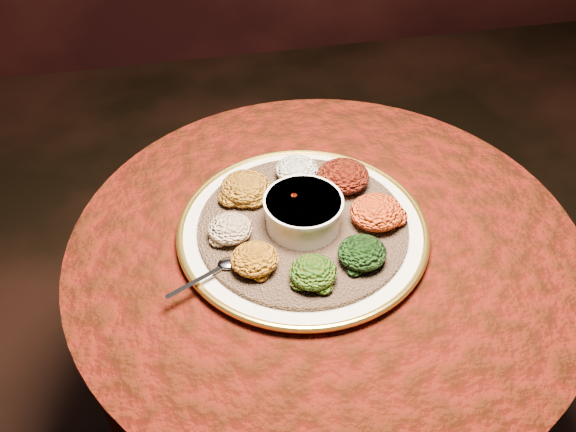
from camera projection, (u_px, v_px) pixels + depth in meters
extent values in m
cylinder|color=black|center=(315.00, 432.00, 1.68)|extent=(0.44, 0.44, 0.04)
cylinder|color=black|center=(319.00, 363.00, 1.46)|extent=(0.12, 0.12, 0.68)
cylinder|color=black|center=(325.00, 256.00, 1.21)|extent=(0.80, 0.80, 0.04)
cylinder|color=#410C05|center=(323.00, 304.00, 1.31)|extent=(0.93, 0.93, 0.34)
cylinder|color=#410C05|center=(326.00, 246.00, 1.19)|extent=(0.96, 0.96, 0.01)
cylinder|color=white|center=(303.00, 232.00, 1.20)|extent=(0.50, 0.50, 0.02)
torus|color=gold|center=(303.00, 229.00, 1.19)|extent=(0.47, 0.47, 0.01)
cylinder|color=brown|center=(303.00, 226.00, 1.19)|extent=(0.45, 0.45, 0.01)
cylinder|color=silver|center=(303.00, 213.00, 1.16)|extent=(0.14, 0.14, 0.06)
cylinder|color=silver|center=(303.00, 202.00, 1.15)|extent=(0.15, 0.15, 0.01)
cylinder|color=#651E05|center=(303.00, 205.00, 1.15)|extent=(0.11, 0.11, 0.01)
ellipsoid|color=silver|center=(229.00, 263.00, 1.11)|extent=(0.04, 0.03, 0.01)
cube|color=silver|center=(194.00, 282.00, 1.08)|extent=(0.10, 0.06, 0.00)
ellipsoid|color=white|center=(297.00, 169.00, 1.27)|extent=(0.08, 0.08, 0.04)
ellipsoid|color=black|center=(343.00, 176.00, 1.25)|extent=(0.10, 0.10, 0.05)
ellipsoid|color=#A26B0D|center=(376.00, 212.00, 1.17)|extent=(0.10, 0.09, 0.05)
ellipsoid|color=black|center=(362.00, 253.00, 1.11)|extent=(0.09, 0.08, 0.04)
ellipsoid|color=#9F330A|center=(313.00, 272.00, 1.07)|extent=(0.08, 0.08, 0.04)
ellipsoid|color=#B86710|center=(255.00, 259.00, 1.10)|extent=(0.08, 0.08, 0.04)
ellipsoid|color=maroon|center=(230.00, 229.00, 1.15)|extent=(0.08, 0.08, 0.04)
ellipsoid|color=#9F5913|center=(245.00, 187.00, 1.23)|extent=(0.10, 0.09, 0.05)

